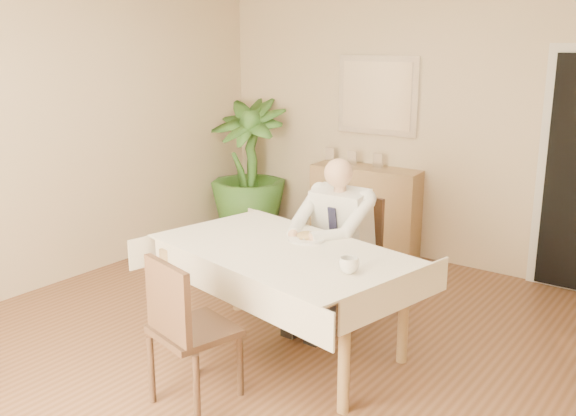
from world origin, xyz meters
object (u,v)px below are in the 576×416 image
Objects in this scene: chair_near at (184,324)px; sideboard at (366,210)px; chair_far at (350,248)px; potted_palm at (248,168)px; seated_man at (330,235)px; dining_table at (282,260)px; coffee_mug at (349,265)px.

chair_near is 0.84× the size of sideboard.
chair_far is 0.63× the size of potted_palm.
potted_palm reaches higher than seated_man.
dining_table is 0.86m from chair_near.
potted_palm is (-1.97, 2.02, 0.06)m from dining_table.
chair_near is 0.73× the size of seated_man.
sideboard is (-1.22, 2.35, -0.37)m from coffee_mug.
seated_man reaches higher than chair_far.
potted_palm reaches higher than chair_near.
potted_palm is at bearing 140.03° from coffee_mug.
potted_palm is (-1.97, 1.14, 0.21)m from chair_far.
chair_far is at bearing 120.41° from coffee_mug.
seated_man reaches higher than sideboard.
dining_table is 0.62m from coffee_mug.
sideboard is at bearing 117.39° from coffee_mug.
chair_near is at bearing -92.27° from seated_man.
dining_table is 2.32m from sideboard.
chair_far is at bearing -29.99° from potted_palm.
sideboard is (-0.62, 1.63, -0.26)m from seated_man.
sideboard is 1.39m from potted_palm.
dining_table is 1.53× the size of seated_man.
chair_far is at bearing 90.00° from seated_man.
potted_palm is at bearing -176.81° from sideboard.
dining_table is at bearing -89.11° from chair_far.
seated_man is 1.15× the size of sideboard.
potted_palm is at bearing 144.10° from seated_man.
dining_table is 0.90m from chair_far.
seated_man is at bearing -35.90° from potted_palm.
dining_table is 2.08× the size of chair_far.
sideboard is at bearing 110.97° from seated_man.
chair_near is (-0.06, -0.85, -0.16)m from dining_table.
sideboard is at bearing 8.54° from potted_palm.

